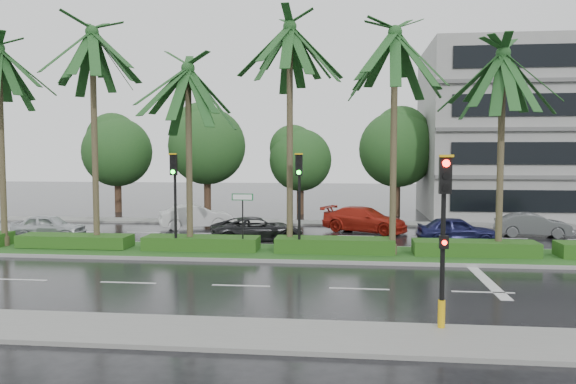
# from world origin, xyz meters

# --- Properties ---
(ground) EXTENTS (120.00, 120.00, 0.00)m
(ground) POSITION_xyz_m (0.00, 0.00, 0.00)
(ground) COLOR black
(ground) RESTS_ON ground
(near_sidewalk) EXTENTS (40.00, 2.40, 0.12)m
(near_sidewalk) POSITION_xyz_m (0.00, -10.20, 0.06)
(near_sidewalk) COLOR slate
(near_sidewalk) RESTS_ON ground
(far_sidewalk) EXTENTS (40.00, 2.00, 0.12)m
(far_sidewalk) POSITION_xyz_m (0.00, 12.00, 0.06)
(far_sidewalk) COLOR slate
(far_sidewalk) RESTS_ON ground
(median) EXTENTS (36.00, 4.00, 0.15)m
(median) POSITION_xyz_m (0.00, 1.00, 0.08)
(median) COLOR gray
(median) RESTS_ON ground
(hedge) EXTENTS (35.20, 1.40, 0.60)m
(hedge) POSITION_xyz_m (0.00, 1.00, 0.45)
(hedge) COLOR #1F4C15
(hedge) RESTS_ON median
(lane_markings) EXTENTS (34.00, 13.06, 0.01)m
(lane_markings) POSITION_xyz_m (3.04, -0.43, 0.01)
(lane_markings) COLOR silver
(lane_markings) RESTS_ON ground
(palm_row) EXTENTS (26.30, 4.20, 10.68)m
(palm_row) POSITION_xyz_m (-1.25, 1.02, 8.64)
(palm_row) COLOR #443B27
(palm_row) RESTS_ON median
(signal_near) EXTENTS (0.34, 0.45, 4.36)m
(signal_near) POSITION_xyz_m (6.00, -9.39, 2.50)
(signal_near) COLOR black
(signal_near) RESTS_ON near_sidewalk
(signal_median_left) EXTENTS (0.34, 0.42, 4.36)m
(signal_median_left) POSITION_xyz_m (-4.00, 0.30, 3.00)
(signal_median_left) COLOR black
(signal_median_left) RESTS_ON median
(signal_median_right) EXTENTS (0.34, 0.42, 4.36)m
(signal_median_right) POSITION_xyz_m (1.50, 0.30, 3.00)
(signal_median_right) COLOR black
(signal_median_right) RESTS_ON median
(street_sign) EXTENTS (0.95, 0.09, 2.60)m
(street_sign) POSITION_xyz_m (-1.00, 0.48, 2.12)
(street_sign) COLOR black
(street_sign) RESTS_ON median
(bg_trees) EXTENTS (33.25, 5.75, 8.31)m
(bg_trees) POSITION_xyz_m (-0.24, 17.59, 4.97)
(bg_trees) COLOR #342517
(bg_trees) RESTS_ON ground
(building) EXTENTS (16.00, 10.00, 12.00)m
(building) POSITION_xyz_m (17.00, 18.00, 6.00)
(building) COLOR gray
(building) RESTS_ON ground
(car_silver) EXTENTS (1.71, 3.83, 1.28)m
(car_silver) POSITION_xyz_m (-12.15, 4.28, 0.64)
(car_silver) COLOR silver
(car_silver) RESTS_ON ground
(car_white) EXTENTS (3.05, 4.55, 1.42)m
(car_white) POSITION_xyz_m (-5.50, 8.98, 0.71)
(car_white) COLOR silver
(car_white) RESTS_ON ground
(car_darkgrey) EXTENTS (3.68, 5.12, 1.29)m
(car_darkgrey) POSITION_xyz_m (-1.00, 4.27, 0.65)
(car_darkgrey) COLOR black
(car_darkgrey) RESTS_ON ground
(car_red) EXTENTS (3.85, 5.31, 1.43)m
(car_red) POSITION_xyz_m (4.50, 8.62, 0.71)
(car_red) COLOR #A41E11
(car_red) RESTS_ON ground
(car_blue) EXTENTS (1.78, 3.95, 1.32)m
(car_blue) POSITION_xyz_m (9.00, 5.24, 0.66)
(car_blue) COLOR #161844
(car_blue) RESTS_ON ground
(car_grey) EXTENTS (1.64, 3.95, 1.27)m
(car_grey) POSITION_xyz_m (13.50, 7.85, 0.64)
(car_grey) COLOR #4F5154
(car_grey) RESTS_ON ground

